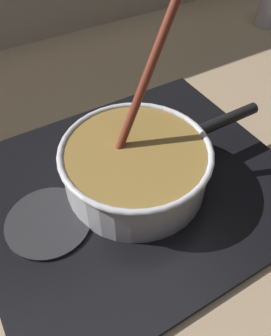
# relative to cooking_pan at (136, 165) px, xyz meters

# --- Properties ---
(ground) EXTENTS (2.40, 1.60, 0.04)m
(ground) POSITION_rel_cooking_pan_xyz_m (-0.07, -0.14, -0.08)
(ground) COLOR #9E8466
(hob_plate) EXTENTS (0.56, 0.48, 0.01)m
(hob_plate) POSITION_rel_cooking_pan_xyz_m (-0.00, -0.00, -0.05)
(hob_plate) COLOR black
(hob_plate) RESTS_ON ground
(burner_ring) EXTENTS (0.19, 0.19, 0.01)m
(burner_ring) POSITION_rel_cooking_pan_xyz_m (-0.00, -0.00, -0.04)
(burner_ring) COLOR #592D0C
(burner_ring) RESTS_ON hob_plate
(spare_burner) EXTENTS (0.14, 0.14, 0.01)m
(spare_burner) POSITION_rel_cooking_pan_xyz_m (-0.17, -0.00, -0.04)
(spare_burner) COLOR #262628
(spare_burner) RESTS_ON hob_plate
(cooking_pan) EXTENTS (0.40, 0.26, 0.31)m
(cooking_pan) POSITION_rel_cooking_pan_xyz_m (0.00, 0.00, 0.00)
(cooking_pan) COLOR silver
(cooking_pan) RESTS_ON hob_plate
(condiment_jar) EXTENTS (0.08, 0.08, 0.11)m
(condiment_jar) POSITION_rel_cooking_pan_xyz_m (0.70, 0.37, -0.01)
(condiment_jar) COLOR silver
(condiment_jar) RESTS_ON ground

